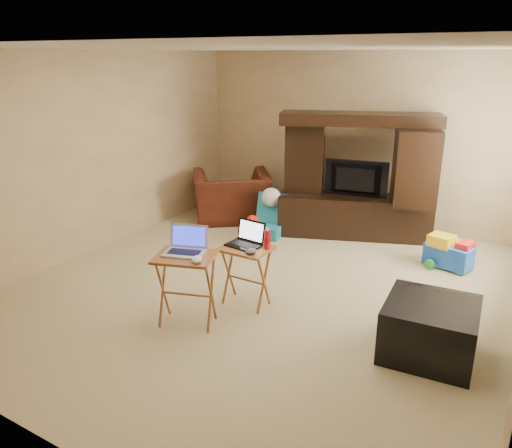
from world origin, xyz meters
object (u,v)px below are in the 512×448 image
Objects in this scene: television at (355,180)px; recliner at (232,197)px; laptop_left at (184,242)px; mouse_right at (251,251)px; tray_table_left at (187,290)px; tray_table_right at (246,276)px; mouse_left at (197,259)px; water_bottle at (267,240)px; entertainment_center at (356,176)px; laptop_right at (243,235)px; child_rocker at (266,216)px; ottoman at (430,329)px; push_toy at (449,252)px; plush_toy at (253,229)px.

television is 1.94m from recliner.
laptop_left is 2.88× the size of mouse_right.
laptop_left is at bearing 70.31° from television.
recliner is at bearing 96.76° from tray_table_left.
tray_table_right is (0.27, 0.62, -0.04)m from tray_table_left.
water_bottle is (0.28, 0.77, -0.01)m from mouse_left.
tray_table_left is 0.92m from water_bottle.
tray_table_right is (1.65, -2.25, -0.06)m from recliner.
entertainment_center is 2.52m from laptop_right.
mouse_right is at bearing -73.24° from child_rocker.
tray_table_right reaches higher than ottoman.
child_rocker is at bearing 19.39° from television.
laptop_left is at bearing -110.72° from push_toy.
push_toy is 2.65m from laptop_right.
laptop_left reaches higher than plush_toy.
child_rocker is 0.80× the size of ottoman.
tray_table_left is at bearing -103.78° from laptop_right.
tray_table_left reaches higher than child_rocker.
tray_table_left is 0.67m from tray_table_right.
mouse_left is (0.76, -2.23, 0.53)m from plush_toy.
tray_table_left is (-0.50, -3.14, -0.51)m from entertainment_center.
recliner is 1.63× the size of tray_table_left.
tray_table_left is at bearing -119.77° from entertainment_center.
laptop_right reaches higher than recliner.
recliner is 2.09× the size of push_toy.
mouse_left is 1.12× the size of mouse_right.
plush_toy is 2.82× the size of mouse_left.
recliner is at bearing 167.66° from entertainment_center.
entertainment_center is at bearing 90.49° from laptop_right.
tray_table_right is at bearing 44.40° from laptop_left.
recliner is 2.84× the size of plush_toy.
ottoman is at bearing -44.05° from child_rocker.
mouse_right is at bearing -59.57° from plush_toy.
recliner is at bearing 118.06° from mouse_left.
television is at bearing 20.56° from child_rocker.
entertainment_center is at bearing 22.39° from child_rocker.
water_bottle is at bearing 70.71° from mouse_right.
television reaches higher than plush_toy.
entertainment_center is 3.36× the size of tray_table_right.
entertainment_center is at bearing 62.27° from laptop_left.
laptop_right is 2.31× the size of mouse_left.
recliner is 8.96× the size of mouse_right.
child_rocker reaches higher than plush_toy.
television is (-0.00, -0.04, -0.04)m from entertainment_center.
tray_table_right is 0.43m from laptop_right.
plush_toy is at bearing 125.59° from water_bottle.
tray_table_right is 0.80m from mouse_left.
entertainment_center is at bearing 85.16° from tray_table_right.
laptop_left is (0.54, -2.13, 0.62)m from plush_toy.
plush_toy is at bearing 108.89° from mouse_left.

